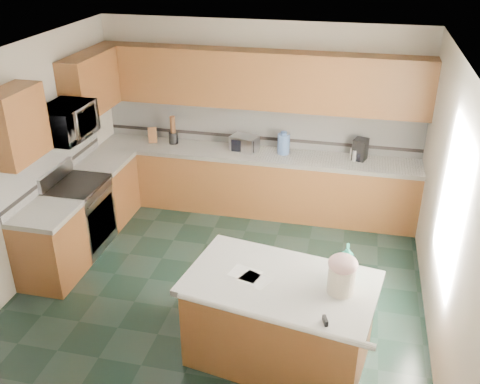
% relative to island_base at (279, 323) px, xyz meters
% --- Properties ---
extents(floor, '(4.60, 4.60, 0.00)m').
position_rel_island_base_xyz_m(floor, '(-0.82, 0.93, -0.43)').
color(floor, black).
rests_on(floor, ground).
extents(ceiling, '(4.60, 4.60, 0.00)m').
position_rel_island_base_xyz_m(ceiling, '(-0.82, 0.93, 2.27)').
color(ceiling, white).
rests_on(ceiling, ground).
extents(wall_back, '(4.60, 0.04, 2.70)m').
position_rel_island_base_xyz_m(wall_back, '(-0.82, 3.25, 0.92)').
color(wall_back, beige).
rests_on(wall_back, ground).
extents(wall_front, '(4.60, 0.04, 2.70)m').
position_rel_island_base_xyz_m(wall_front, '(-0.82, -1.39, 0.92)').
color(wall_front, beige).
rests_on(wall_front, ground).
extents(wall_left, '(0.04, 4.60, 2.70)m').
position_rel_island_base_xyz_m(wall_left, '(-3.14, 0.93, 0.92)').
color(wall_left, beige).
rests_on(wall_left, ground).
extents(wall_right, '(0.04, 4.60, 2.70)m').
position_rel_island_base_xyz_m(wall_right, '(1.50, 0.93, 0.92)').
color(wall_right, beige).
rests_on(wall_right, ground).
extents(back_base_cab, '(4.60, 0.60, 0.86)m').
position_rel_island_base_xyz_m(back_base_cab, '(-0.82, 2.93, 0.00)').
color(back_base_cab, '#583116').
rests_on(back_base_cab, ground).
extents(back_countertop, '(4.60, 0.64, 0.06)m').
position_rel_island_base_xyz_m(back_countertop, '(-0.82, 2.93, 0.46)').
color(back_countertop, white).
rests_on(back_countertop, back_base_cab).
extents(back_upper_cab, '(4.60, 0.33, 0.78)m').
position_rel_island_base_xyz_m(back_upper_cab, '(-0.82, 3.07, 1.51)').
color(back_upper_cab, '#583116').
rests_on(back_upper_cab, wall_back).
extents(back_backsplash, '(4.60, 0.02, 0.63)m').
position_rel_island_base_xyz_m(back_backsplash, '(-0.82, 3.22, 0.81)').
color(back_backsplash, silver).
rests_on(back_backsplash, back_countertop).
extents(back_accent_band, '(4.60, 0.01, 0.05)m').
position_rel_island_base_xyz_m(back_accent_band, '(-0.82, 3.22, 0.61)').
color(back_accent_band, black).
rests_on(back_accent_band, back_countertop).
extents(left_base_cab_rear, '(0.60, 0.82, 0.86)m').
position_rel_island_base_xyz_m(left_base_cab_rear, '(-2.82, 2.22, 0.00)').
color(left_base_cab_rear, '#583116').
rests_on(left_base_cab_rear, ground).
extents(left_counter_rear, '(0.64, 0.82, 0.06)m').
position_rel_island_base_xyz_m(left_counter_rear, '(-2.82, 2.22, 0.46)').
color(left_counter_rear, white).
rests_on(left_counter_rear, left_base_cab_rear).
extents(left_base_cab_front, '(0.60, 0.72, 0.86)m').
position_rel_island_base_xyz_m(left_base_cab_front, '(-2.82, 0.69, 0.00)').
color(left_base_cab_front, '#583116').
rests_on(left_base_cab_front, ground).
extents(left_counter_front, '(0.64, 0.72, 0.06)m').
position_rel_island_base_xyz_m(left_counter_front, '(-2.82, 0.69, 0.46)').
color(left_counter_front, white).
rests_on(left_counter_front, left_base_cab_front).
extents(left_backsplash, '(0.02, 2.30, 0.63)m').
position_rel_island_base_xyz_m(left_backsplash, '(-3.11, 1.48, 0.81)').
color(left_backsplash, silver).
rests_on(left_backsplash, wall_left).
extents(left_accent_band, '(0.01, 2.30, 0.05)m').
position_rel_island_base_xyz_m(left_accent_band, '(-3.11, 1.48, 0.61)').
color(left_accent_band, black).
rests_on(left_accent_band, wall_left).
extents(left_upper_cab_rear, '(0.33, 1.09, 0.78)m').
position_rel_island_base_xyz_m(left_upper_cab_rear, '(-2.96, 2.36, 1.51)').
color(left_upper_cab_rear, '#583116').
rests_on(left_upper_cab_rear, wall_left).
extents(left_upper_cab_front, '(0.33, 0.72, 0.78)m').
position_rel_island_base_xyz_m(left_upper_cab_front, '(-2.96, 0.69, 1.51)').
color(left_upper_cab_front, '#583116').
rests_on(left_upper_cab_front, wall_left).
extents(range_body, '(0.60, 0.76, 0.88)m').
position_rel_island_base_xyz_m(range_body, '(-2.82, 1.43, 0.01)').
color(range_body, '#B7B7BC').
rests_on(range_body, ground).
extents(range_oven_door, '(0.02, 0.68, 0.55)m').
position_rel_island_base_xyz_m(range_oven_door, '(-2.53, 1.43, -0.03)').
color(range_oven_door, black).
rests_on(range_oven_door, range_body).
extents(range_cooktop, '(0.62, 0.78, 0.04)m').
position_rel_island_base_xyz_m(range_cooktop, '(-2.82, 1.43, 0.47)').
color(range_cooktop, black).
rests_on(range_cooktop, range_body).
extents(range_handle, '(0.02, 0.66, 0.02)m').
position_rel_island_base_xyz_m(range_handle, '(-2.50, 1.43, 0.35)').
color(range_handle, '#B7B7BC').
rests_on(range_handle, range_body).
extents(range_backguard, '(0.06, 0.76, 0.18)m').
position_rel_island_base_xyz_m(range_backguard, '(-3.08, 1.43, 0.59)').
color(range_backguard, '#B7B7BC').
rests_on(range_backguard, range_body).
extents(microwave, '(0.50, 0.73, 0.41)m').
position_rel_island_base_xyz_m(microwave, '(-2.82, 1.43, 1.30)').
color(microwave, '#B7B7BC').
rests_on(microwave, wall_left).
extents(island_base, '(1.76, 1.19, 0.86)m').
position_rel_island_base_xyz_m(island_base, '(0.00, 0.00, 0.00)').
color(island_base, '#583116').
rests_on(island_base, ground).
extents(island_top, '(1.88, 1.30, 0.06)m').
position_rel_island_base_xyz_m(island_top, '(-0.00, 0.00, 0.46)').
color(island_top, white).
rests_on(island_top, island_base).
extents(island_bullnose, '(1.72, 0.35, 0.06)m').
position_rel_island_base_xyz_m(island_bullnose, '(0.00, -0.52, 0.46)').
color(island_bullnose, white).
rests_on(island_bullnose, island_base).
extents(treat_jar, '(0.31, 0.31, 0.25)m').
position_rel_island_base_xyz_m(treat_jar, '(0.54, -0.04, 0.62)').
color(treat_jar, beige).
rests_on(treat_jar, island_top).
extents(treat_jar_lid, '(0.26, 0.26, 0.16)m').
position_rel_island_base_xyz_m(treat_jar_lid, '(0.54, -0.04, 0.78)').
color(treat_jar_lid, beige).
rests_on(treat_jar_lid, treat_jar).
extents(treat_jar_knob, '(0.09, 0.03, 0.03)m').
position_rel_island_base_xyz_m(treat_jar_knob, '(0.54, -0.04, 0.84)').
color(treat_jar_knob, tan).
rests_on(treat_jar_knob, treat_jar_lid).
extents(treat_jar_knob_end_l, '(0.05, 0.05, 0.05)m').
position_rel_island_base_xyz_m(treat_jar_knob_end_l, '(0.50, -0.04, 0.84)').
color(treat_jar_knob_end_l, tan).
rests_on(treat_jar_knob_end_l, treat_jar_lid).
extents(treat_jar_knob_end_r, '(0.05, 0.05, 0.05)m').
position_rel_island_base_xyz_m(treat_jar_knob_end_r, '(0.58, -0.04, 0.84)').
color(treat_jar_knob_end_r, tan).
rests_on(treat_jar_knob_end_r, treat_jar_lid).
extents(soap_bottle_island, '(0.14, 0.14, 0.34)m').
position_rel_island_base_xyz_m(soap_bottle_island, '(0.57, 0.20, 0.66)').
color(soap_bottle_island, '#29B598').
rests_on(soap_bottle_island, island_top).
extents(paper_sheet_a, '(0.33, 0.28, 0.00)m').
position_rel_island_base_xyz_m(paper_sheet_a, '(-0.34, 0.03, 0.49)').
color(paper_sheet_a, white).
rests_on(paper_sheet_a, island_top).
extents(paper_sheet_b, '(0.33, 0.30, 0.00)m').
position_rel_island_base_xyz_m(paper_sheet_b, '(-0.24, -0.04, 0.49)').
color(paper_sheet_b, white).
rests_on(paper_sheet_b, island_top).
extents(clamp_body, '(0.06, 0.10, 0.09)m').
position_rel_island_base_xyz_m(clamp_body, '(0.44, -0.50, 0.50)').
color(clamp_body, black).
rests_on(clamp_body, island_top).
extents(clamp_handle, '(0.02, 0.07, 0.02)m').
position_rel_island_base_xyz_m(clamp_handle, '(0.44, -0.55, 0.48)').
color(clamp_handle, black).
rests_on(clamp_handle, island_top).
extents(knife_block, '(0.18, 0.21, 0.25)m').
position_rel_island_base_xyz_m(knife_block, '(-2.39, 2.98, 0.61)').
color(knife_block, '#472814').
rests_on(knife_block, back_countertop).
extents(utensil_crock, '(0.14, 0.14, 0.17)m').
position_rel_island_base_xyz_m(utensil_crock, '(-2.08, 3.01, 0.57)').
color(utensil_crock, black).
rests_on(utensil_crock, back_countertop).
extents(utensil_bundle, '(0.08, 0.08, 0.25)m').
position_rel_island_base_xyz_m(utensil_bundle, '(-2.08, 3.01, 0.78)').
color(utensil_bundle, '#472814').
rests_on(utensil_bundle, utensil_crock).
extents(toaster_oven, '(0.43, 0.35, 0.21)m').
position_rel_island_base_xyz_m(toaster_oven, '(-1.00, 2.98, 0.60)').
color(toaster_oven, '#B7B7BC').
rests_on(toaster_oven, back_countertop).
extents(toaster_oven_door, '(0.33, 0.01, 0.17)m').
position_rel_island_base_xyz_m(toaster_oven_door, '(-1.00, 2.87, 0.60)').
color(toaster_oven_door, black).
rests_on(toaster_oven_door, toaster_oven).
extents(paper_towel, '(0.13, 0.13, 0.29)m').
position_rel_island_base_xyz_m(paper_towel, '(-0.42, 3.03, 0.63)').
color(paper_towel, white).
rests_on(paper_towel, back_countertop).
extents(paper_towel_base, '(0.19, 0.19, 0.01)m').
position_rel_island_base_xyz_m(paper_towel_base, '(-0.42, 3.03, 0.50)').
color(paper_towel_base, '#B7B7BC').
rests_on(paper_towel_base, back_countertop).
extents(water_jug, '(0.17, 0.17, 0.29)m').
position_rel_island_base_xyz_m(water_jug, '(-0.44, 2.99, 0.63)').
color(water_jug, '#587ABC').
rests_on(water_jug, back_countertop).
extents(water_jug_neck, '(0.08, 0.08, 0.04)m').
position_rel_island_base_xyz_m(water_jug_neck, '(-0.44, 2.99, 0.80)').
color(water_jug_neck, '#587ABC').
rests_on(water_jug_neck, water_jug).
extents(coffee_maker, '(0.22, 0.24, 0.30)m').
position_rel_island_base_xyz_m(coffee_maker, '(0.62, 3.01, 0.64)').
color(coffee_maker, black).
rests_on(coffee_maker, back_countertop).
extents(coffee_carafe, '(0.12, 0.12, 0.12)m').
position_rel_island_base_xyz_m(coffee_carafe, '(0.62, 2.97, 0.55)').
color(coffee_carafe, black).
rests_on(coffee_carafe, back_countertop).
extents(soap_bottle_back, '(0.15, 0.15, 0.23)m').
position_rel_island_base_xyz_m(soap_bottle_back, '(0.56, 2.98, 0.61)').
color(soap_bottle_back, white).
rests_on(soap_bottle_back, back_countertop).
extents(soap_back_cap, '(0.02, 0.02, 0.03)m').
position_rel_island_base_xyz_m(soap_back_cap, '(0.56, 2.98, 0.74)').
color(soap_back_cap, red).
rests_on(soap_back_cap, soap_bottle_back).
extents(window_light_proxy, '(0.02, 1.40, 1.10)m').
position_rel_island_base_xyz_m(window_light_proxy, '(1.47, 0.73, 1.07)').
color(window_light_proxy, white).
rests_on(window_light_proxy, wall_right).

